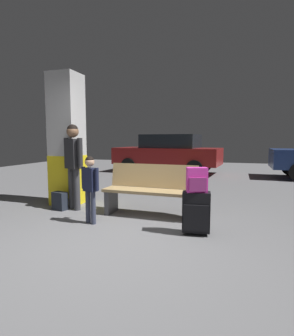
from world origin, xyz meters
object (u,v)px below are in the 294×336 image
at_px(backpack_bright, 197,180).
at_px(child, 90,182).
at_px(structural_pillar, 67,140).
at_px(bench, 150,190).
at_px(backpack_dark_floor, 60,201).
at_px(adult, 73,157).
at_px(parked_car_far, 168,152).
at_px(suitcase, 196,212).

xyz_separation_m(backpack_bright, child, (-1.66, 0.03, -0.11)).
height_order(backpack_bright, child, child).
distance_m(structural_pillar, bench, 2.08).
bearing_deg(structural_pillar, child, -44.56).
relative_size(structural_pillar, bench, 1.62).
bearing_deg(backpack_dark_floor, backpack_bright, -13.20).
bearing_deg(bench, backpack_dark_floor, -175.38).
relative_size(backpack_bright, adult, 0.21).
relative_size(adult, parked_car_far, 0.38).
height_order(suitcase, parked_car_far, parked_car_far).
height_order(suitcase, backpack_dark_floor, suitcase).
distance_m(suitcase, backpack_dark_floor, 2.70).
bearing_deg(backpack_bright, bench, 139.57).
xyz_separation_m(bench, adult, (-1.49, -0.03, 0.55)).
height_order(bench, suitcase, bench).
distance_m(bench, adult, 1.59).
bearing_deg(structural_pillar, adult, -45.90).
height_order(suitcase, adult, adult).
bearing_deg(bench, suitcase, -40.46).
bearing_deg(parked_car_far, backpack_dark_floor, -96.61).
height_order(structural_pillar, suitcase, structural_pillar).
bearing_deg(backpack_bright, parked_car_far, 105.68).
relative_size(bench, child, 1.52).
height_order(bench, child, child).
height_order(suitcase, backpack_bright, backpack_bright).
xyz_separation_m(adult, backpack_dark_floor, (-0.25, -0.11, -0.82)).
relative_size(suitcase, child, 0.57).
height_order(bench, backpack_dark_floor, bench).
xyz_separation_m(child, adult, (-0.72, 0.69, 0.33)).
bearing_deg(bench, backpack_bright, -40.43).
relative_size(bench, backpack_bright, 4.76).
height_order(backpack_bright, backpack_dark_floor, backpack_bright).
distance_m(backpack_bright, adult, 2.49).
distance_m(backpack_bright, parked_car_far, 7.06).
xyz_separation_m(backpack_dark_floor, parked_car_far, (0.72, 6.18, 0.64)).
bearing_deg(structural_pillar, bench, -10.64).
xyz_separation_m(structural_pillar, adult, (0.37, -0.38, -0.32)).
relative_size(adult, backpack_dark_floor, 4.71).
distance_m(adult, parked_car_far, 6.09).
bearing_deg(child, parked_car_far, 92.11).
height_order(structural_pillar, adult, structural_pillar).
height_order(child, adult, adult).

